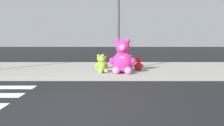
{
  "coord_description": "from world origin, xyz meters",
  "views": [
    {
      "loc": [
        0.75,
        -4.3,
        1.48
      ],
      "look_at": [
        0.73,
        3.6,
        0.55
      ],
      "focal_mm": 34.84,
      "sensor_mm": 36.0,
      "label": 1
    }
  ],
  "objects_px": {
    "plush_lavender": "(128,62)",
    "plush_brown": "(104,63)",
    "plush_pink_large": "(123,59)",
    "sign_pole": "(119,28)",
    "plush_lime": "(101,65)",
    "plush_white": "(129,64)",
    "plush_tan": "(117,63)",
    "plush_red": "(139,65)"
  },
  "relations": [
    {
      "from": "plush_red",
      "to": "plush_lime",
      "type": "height_order",
      "value": "plush_lime"
    },
    {
      "from": "plush_red",
      "to": "plush_lavender",
      "type": "xyz_separation_m",
      "value": [
        -0.39,
        0.89,
        0.02
      ]
    },
    {
      "from": "plush_lime",
      "to": "plush_tan",
      "type": "bearing_deg",
      "value": 66.11
    },
    {
      "from": "plush_pink_large",
      "to": "plush_white",
      "type": "relative_size",
      "value": 2.15
    },
    {
      "from": "plush_white",
      "to": "plush_tan",
      "type": "bearing_deg",
      "value": 128.91
    },
    {
      "from": "plush_red",
      "to": "plush_white",
      "type": "relative_size",
      "value": 0.89
    },
    {
      "from": "plush_brown",
      "to": "plush_tan",
      "type": "xyz_separation_m",
      "value": [
        0.57,
        0.32,
        -0.01
      ]
    },
    {
      "from": "sign_pole",
      "to": "plush_red",
      "type": "height_order",
      "value": "sign_pole"
    },
    {
      "from": "plush_lime",
      "to": "plush_brown",
      "type": "xyz_separation_m",
      "value": [
        0.06,
        1.11,
        -0.06
      ]
    },
    {
      "from": "plush_white",
      "to": "plush_tan",
      "type": "distance_m",
      "value": 0.75
    },
    {
      "from": "plush_red",
      "to": "plush_lavender",
      "type": "height_order",
      "value": "plush_lavender"
    },
    {
      "from": "sign_pole",
      "to": "plush_lavender",
      "type": "distance_m",
      "value": 1.8
    },
    {
      "from": "plush_brown",
      "to": "plush_pink_large",
      "type": "bearing_deg",
      "value": -58.15
    },
    {
      "from": "plush_lime",
      "to": "plush_lavender",
      "type": "xyz_separation_m",
      "value": [
        1.11,
        1.44,
        -0.05
      ]
    },
    {
      "from": "plush_lime",
      "to": "plush_brown",
      "type": "relative_size",
      "value": 1.3
    },
    {
      "from": "plush_pink_large",
      "to": "plush_lime",
      "type": "xyz_separation_m",
      "value": [
        -0.82,
        0.1,
        -0.24
      ]
    },
    {
      "from": "plush_pink_large",
      "to": "plush_tan",
      "type": "distance_m",
      "value": 1.57
    },
    {
      "from": "plush_pink_large",
      "to": "plush_white",
      "type": "distance_m",
      "value": 1.02
    },
    {
      "from": "plush_tan",
      "to": "plush_lavender",
      "type": "relative_size",
      "value": 0.88
    },
    {
      "from": "plush_red",
      "to": "plush_white",
      "type": "bearing_deg",
      "value": 143.63
    },
    {
      "from": "plush_pink_large",
      "to": "sign_pole",
      "type": "bearing_deg",
      "value": 103.88
    },
    {
      "from": "plush_lavender",
      "to": "plush_lime",
      "type": "bearing_deg",
      "value": -127.59
    },
    {
      "from": "plush_lime",
      "to": "plush_brown",
      "type": "bearing_deg",
      "value": 86.75
    },
    {
      "from": "plush_pink_large",
      "to": "plush_lavender",
      "type": "relative_size",
      "value": 2.25
    },
    {
      "from": "sign_pole",
      "to": "plush_pink_large",
      "type": "bearing_deg",
      "value": -76.12
    },
    {
      "from": "sign_pole",
      "to": "plush_red",
      "type": "relative_size",
      "value": 6.0
    },
    {
      "from": "plush_white",
      "to": "plush_brown",
      "type": "distance_m",
      "value": 1.08
    },
    {
      "from": "plush_red",
      "to": "plush_lime",
      "type": "bearing_deg",
      "value": -159.69
    },
    {
      "from": "plush_red",
      "to": "plush_tan",
      "type": "distance_m",
      "value": 1.23
    },
    {
      "from": "plush_pink_large",
      "to": "plush_brown",
      "type": "xyz_separation_m",
      "value": [
        -0.75,
        1.21,
        -0.3
      ]
    },
    {
      "from": "plush_red",
      "to": "plush_tan",
      "type": "relative_size",
      "value": 1.06
    },
    {
      "from": "sign_pole",
      "to": "plush_tan",
      "type": "xyz_separation_m",
      "value": [
        -0.04,
        0.94,
        -1.5
      ]
    },
    {
      "from": "plush_lavender",
      "to": "plush_brown",
      "type": "bearing_deg",
      "value": -162.69
    },
    {
      "from": "plush_lime",
      "to": "plush_white",
      "type": "xyz_separation_m",
      "value": [
        1.11,
        0.85,
        -0.04
      ]
    },
    {
      "from": "plush_red",
      "to": "plush_white",
      "type": "distance_m",
      "value": 0.49
    },
    {
      "from": "plush_tan",
      "to": "plush_white",
      "type": "bearing_deg",
      "value": -51.09
    },
    {
      "from": "plush_lime",
      "to": "plush_red",
      "type": "bearing_deg",
      "value": 20.31
    },
    {
      "from": "plush_pink_large",
      "to": "plush_lime",
      "type": "bearing_deg",
      "value": 173.22
    },
    {
      "from": "plush_pink_large",
      "to": "plush_lavender",
      "type": "height_order",
      "value": "plush_pink_large"
    },
    {
      "from": "sign_pole",
      "to": "plush_lavender",
      "type": "height_order",
      "value": "sign_pole"
    },
    {
      "from": "plush_white",
      "to": "plush_lavender",
      "type": "height_order",
      "value": "plush_white"
    },
    {
      "from": "sign_pole",
      "to": "plush_lime",
      "type": "distance_m",
      "value": 1.64
    }
  ]
}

